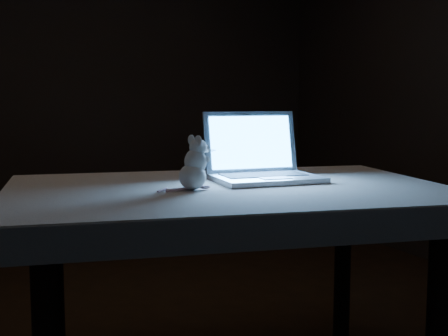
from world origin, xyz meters
name	(u,v)px	position (x,y,z in m)	size (l,w,h in m)	color
back_wall	(65,82)	(0.00, 2.50, 1.30)	(4.50, 0.04, 2.60)	black
table	(228,294)	(0.11, -0.59, 0.41)	(1.54, 0.99, 0.82)	black
tablecloth	(221,200)	(0.09, -0.58, 0.78)	(1.64, 1.09, 0.10)	beige
laptop	(267,146)	(0.31, -0.52, 0.97)	(0.41, 0.36, 0.28)	silver
plush_mouse	(192,163)	(-0.04, -0.62, 0.93)	(0.14, 0.14, 0.20)	white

